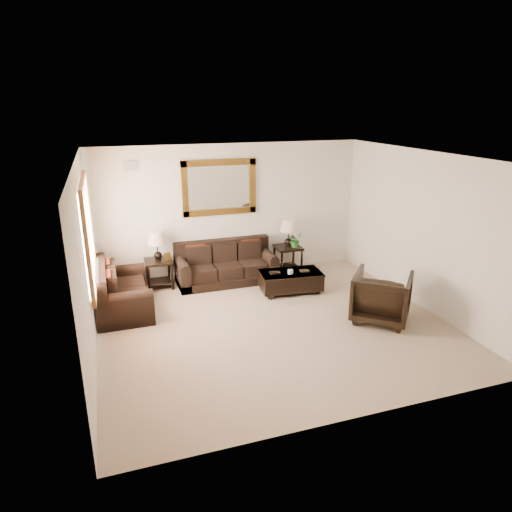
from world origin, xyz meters
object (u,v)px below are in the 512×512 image
object	(u,v)px
end_table_left	(158,251)
armchair	(382,294)
loveseat	(120,294)
end_table_right	(288,238)
coffee_table	(291,279)
sofa	(226,267)

from	to	relation	value
end_table_left	armchair	size ratio (longest dim) A/B	1.24
loveseat	end_table_right	world-z (taller)	end_table_right
coffee_table	armchair	world-z (taller)	armchair
loveseat	armchair	world-z (taller)	armchair
sofa	end_table_left	world-z (taller)	end_table_left
loveseat	end_table_left	bearing A→B (deg)	-41.62
end_table_right	coffee_table	world-z (taller)	end_table_right
coffee_table	end_table_left	bearing A→B (deg)	162.28
sofa	coffee_table	bearing A→B (deg)	-42.26
sofa	loveseat	world-z (taller)	loveseat
end_table_right	armchair	world-z (taller)	end_table_right
sofa	loveseat	distance (m)	2.24
sofa	end_table_right	bearing A→B (deg)	3.66
end_table_left	armchair	world-z (taller)	end_table_left
sofa	armchair	world-z (taller)	armchair
end_table_right	armchair	size ratio (longest dim) A/B	1.26
end_table_right	armchair	xyz separation A→B (m)	(0.60, -2.60, -0.30)
end_table_left	end_table_right	bearing A→B (deg)	-0.09
coffee_table	armchair	size ratio (longest dim) A/B	1.35
sofa	coffee_table	size ratio (longest dim) A/B	1.60
end_table_left	armchair	distance (m)	4.22
end_table_right	coffee_table	bearing A→B (deg)	-109.49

